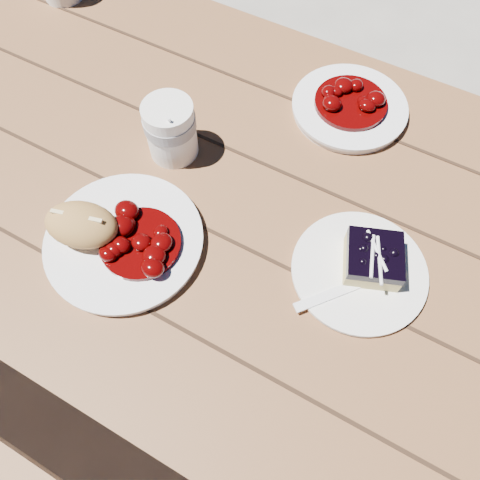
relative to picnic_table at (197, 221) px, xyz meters
The scene contains 11 objects.
ground 0.59m from the picnic_table, 90.00° to the left, with size 60.00×60.00×0.00m, color gray.
picnic_table is the anchor object (origin of this frame).
main_plate 0.24m from the picnic_table, 95.67° to the right, with size 0.24×0.24×0.02m, color white.
goulash_stew 0.26m from the picnic_table, 85.13° to the right, with size 0.13×0.13×0.04m, color #480202, non-canonical shape.
bread_roll 0.29m from the picnic_table, 111.10° to the right, with size 0.11×0.08×0.06m, color #AC7F42.
dessert_plate 0.37m from the picnic_table, ahead, with size 0.20×0.20×0.01m, color white.
blueberry_cake 0.39m from the picnic_table, ahead, with size 0.10×0.10×0.05m.
fork_dessert 0.36m from the picnic_table, 16.30° to the right, with size 0.03×0.16×0.01m, color white, non-canonical shape.
coffee_cup 0.22m from the picnic_table, 147.91° to the left, with size 0.08×0.08×0.11m, color white.
second_plate 0.36m from the picnic_table, 55.06° to the left, with size 0.21×0.21×0.02m, color white.
second_stew 0.38m from the picnic_table, 55.06° to the left, with size 0.13×0.13×0.04m, color #480202, non-canonical shape.
Camera 1 is at (0.31, -0.38, 1.41)m, focal length 35.00 mm.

